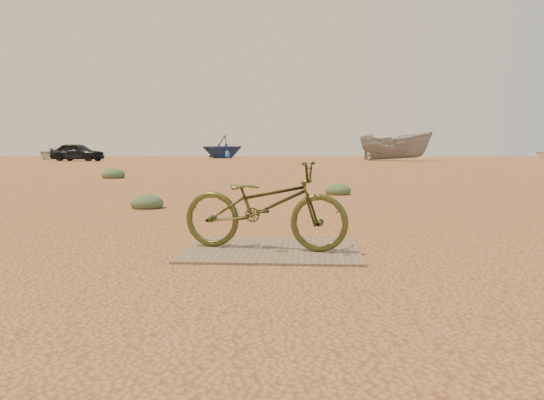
# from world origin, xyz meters

# --- Properties ---
(ground) EXTENTS (120.00, 120.00, 0.00)m
(ground) POSITION_xyz_m (0.00, 0.00, 0.00)
(ground) COLOR #BB7A4C
(ground) RESTS_ON ground
(plywood_board) EXTENTS (1.61, 1.28, 0.02)m
(plywood_board) POSITION_xyz_m (-0.39, -0.12, 0.01)
(plywood_board) COLOR #74634E
(plywood_board) RESTS_ON ground
(bicycle) EXTENTS (1.62, 0.81, 0.81)m
(bicycle) POSITION_xyz_m (-0.46, -0.14, 0.43)
(bicycle) COLOR #41451E
(bicycle) RESTS_ON plywood_board
(car) EXTENTS (4.19, 2.17, 1.36)m
(car) POSITION_xyz_m (-17.53, 34.30, 0.68)
(car) COLOR black
(car) RESTS_ON ground
(boat_near_left) EXTENTS (4.34, 5.76, 1.13)m
(boat_near_left) POSITION_xyz_m (-22.78, 41.86, 0.56)
(boat_near_left) COLOR silver
(boat_near_left) RESTS_ON ground
(boat_far_left) EXTENTS (5.75, 5.68, 2.29)m
(boat_far_left) POSITION_xyz_m (-8.41, 46.66, 1.15)
(boat_far_left) COLOR navy
(boat_far_left) RESTS_ON ground
(boat_mid_right) EXTENTS (6.03, 4.42, 2.20)m
(boat_mid_right) POSITION_xyz_m (6.65, 36.55, 1.10)
(boat_mid_right) COLOR gray
(boat_mid_right) RESTS_ON ground
(kale_a) EXTENTS (0.53, 0.53, 0.29)m
(kale_a) POSITION_xyz_m (-2.62, 3.29, 0.00)
(kale_a) COLOR #58764E
(kale_a) RESTS_ON ground
(kale_b) EXTENTS (0.54, 0.54, 0.30)m
(kale_b) POSITION_xyz_m (0.57, 6.02, 0.00)
(kale_b) COLOR #58764E
(kale_b) RESTS_ON ground
(kale_c) EXTENTS (0.74, 0.74, 0.41)m
(kale_c) POSITION_xyz_m (-6.29, 11.64, 0.00)
(kale_c) COLOR #58764E
(kale_c) RESTS_ON ground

